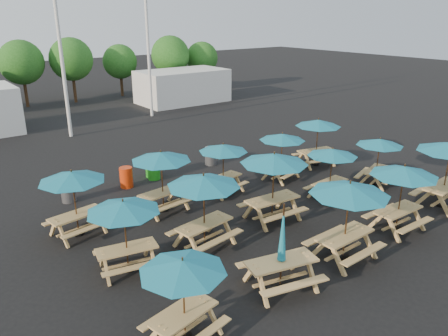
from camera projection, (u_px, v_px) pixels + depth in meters
ground at (248, 206)px, 16.67m from camera, size 120.00×120.00×0.00m
picnic_unit_0 at (183, 270)px, 9.28m from camera, size 2.28×2.28×2.04m
picnic_unit_1 at (123, 210)px, 11.87m from camera, size 2.41×2.41×2.16m
picnic_unit_2 at (72, 180)px, 13.85m from camera, size 2.42×2.42×2.24m
picnic_unit_3 at (282, 254)px, 11.39m from camera, size 2.25×2.07×2.44m
picnic_unit_4 at (204, 185)px, 13.12m from camera, size 2.55×2.55×2.38m
picnic_unit_5 at (161, 160)px, 15.59m from camera, size 2.43×2.43×2.30m
picnic_unit_6 at (349, 193)px, 12.39m from camera, size 2.36×2.36×2.43m
picnic_unit_7 at (274, 162)px, 14.83m from camera, size 2.52×2.52×2.47m
picnic_unit_8 at (223, 151)px, 17.28m from camera, size 2.28×2.28×2.07m
picnic_unit_9 at (404, 174)px, 14.15m from camera, size 2.23×2.23×2.30m
picnic_unit_10 at (332, 155)px, 16.80m from camera, size 2.07×2.07×2.05m
picnic_unit_11 at (282, 139)px, 18.75m from camera, size 2.37×2.37×2.09m
picnic_unit_13 at (380, 145)px, 18.17m from camera, size 2.43×2.43×2.04m
picnic_unit_14 at (318, 125)px, 20.47m from camera, size 2.55×2.55×2.26m
waste_bin_0 at (68, 191)px, 16.90m from camera, size 0.54×0.54×0.87m
waste_bin_1 at (126, 177)px, 18.31m from camera, size 0.54×0.54×0.87m
waste_bin_2 at (154, 170)px, 19.20m from camera, size 0.54×0.54×0.87m
waste_bin_3 at (152, 167)px, 19.49m from camera, size 0.54×0.54×0.87m
waste_bin_4 at (211, 156)px, 21.04m from camera, size 0.54×0.54×0.87m
mast_0 at (58, 31)px, 24.04m from camera, size 0.20×0.20×12.00m
mast_1 at (147, 28)px, 29.24m from camera, size 0.20×0.20×12.00m
event_tent_1 at (183, 86)px, 35.62m from camera, size 7.00×4.00×2.60m
tree_3 at (21, 62)px, 33.10m from camera, size 3.36×3.36×5.09m
tree_4 at (71, 59)px, 34.81m from camera, size 3.41×3.41×5.17m
tree_5 at (120, 62)px, 37.75m from camera, size 2.94×2.94×4.45m
tree_6 at (170, 55)px, 38.54m from camera, size 3.38×3.38×5.13m
tree_7 at (202, 58)px, 40.63m from camera, size 2.95×2.95×4.48m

